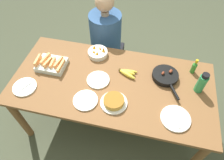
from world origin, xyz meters
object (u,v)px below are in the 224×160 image
empty_plate_far_left (25,87)px  fruit_bowl_mango (98,53)px  skillet (165,76)px  person_figure (106,47)px  empty_plate_far_right (98,80)px  banana_bunch (127,73)px  melon_tray (51,64)px  hot_sauce_bottle (194,67)px  frittata_plate_center (114,102)px  water_bottle (202,83)px  empty_plate_near_front (86,100)px  empty_plate_mid_edge (176,118)px

empty_plate_far_left → fruit_bowl_mango: bearing=46.4°
skillet → person_figure: size_ratio=0.32×
empty_plate_far_right → fruit_bowl_mango: size_ratio=1.06×
banana_bunch → melon_tray: melon_tray is taller
banana_bunch → hot_sauce_bottle: bearing=15.6°
skillet → fruit_bowl_mango: bearing=-129.5°
empty_plate_far_left → person_figure: size_ratio=0.18×
empty_plate_far_left → empty_plate_far_right: size_ratio=1.01×
melon_tray → skillet: (1.10, 0.10, -0.01)m
person_figure → hot_sauce_bottle: bearing=-22.9°
melon_tray → person_figure: 0.80m
banana_bunch → skillet: bearing=5.4°
fruit_bowl_mango → person_figure: person_figure is taller
banana_bunch → frittata_plate_center: (-0.05, -0.35, 0.01)m
banana_bunch → water_bottle: 0.66m
empty_plate_far_left → water_bottle: (1.53, 0.33, 0.09)m
frittata_plate_center → fruit_bowl_mango: fruit_bowl_mango is taller
empty_plate_far_right → water_bottle: size_ratio=0.99×
empty_plate_near_front → empty_plate_far_right: (0.05, 0.24, 0.00)m
fruit_bowl_mango → water_bottle: (1.00, -0.23, 0.07)m
skillet → empty_plate_mid_edge: 0.43m
banana_bunch → frittata_plate_center: size_ratio=0.81×
water_bottle → hot_sauce_bottle: size_ratio=1.33×
melon_tray → water_bottle: bearing=1.2°
skillet → melon_tray: bearing=-111.4°
skillet → empty_plate_near_front: size_ratio=1.77×
frittata_plate_center → empty_plate_far_right: 0.29m
empty_plate_far_right → empty_plate_mid_edge: 0.76m
banana_bunch → hot_sauce_bottle: 0.63m
water_bottle → person_figure: size_ratio=0.18×
empty_plate_mid_edge → water_bottle: 0.40m
melon_tray → person_figure: (0.38, 0.65, -0.28)m
empty_plate_near_front → empty_plate_far_left: bearing=178.9°
frittata_plate_center → melon_tray: bearing=158.0°
banana_bunch → empty_plate_near_front: banana_bunch is taller
empty_plate_far_left → person_figure: person_figure is taller
skillet → fruit_bowl_mango: size_ratio=1.89×
person_figure → frittata_plate_center: bearing=-71.6°
fruit_bowl_mango → water_bottle: bearing=-13.1°
melon_tray → empty_plate_near_front: melon_tray is taller
empty_plate_mid_edge → fruit_bowl_mango: bearing=144.8°
empty_plate_far_right → person_figure: person_figure is taller
melon_tray → fruit_bowl_mango: size_ratio=1.36×
melon_tray → water_bottle: 1.40m
person_figure → empty_plate_far_left: bearing=-118.5°
banana_bunch → frittata_plate_center: 0.35m
empty_plate_near_front → empty_plate_far_left: 0.58m
person_figure → banana_bunch: bearing=-58.2°
empty_plate_far_left → melon_tray: bearing=65.9°
fruit_bowl_mango → empty_plate_mid_edge: bearing=-35.2°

